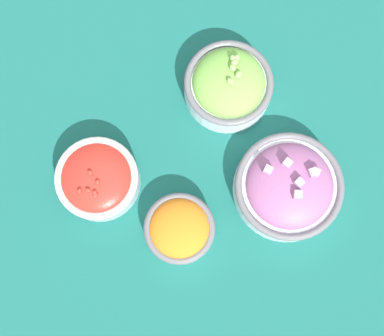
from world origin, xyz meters
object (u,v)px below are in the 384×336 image
at_px(bowl_carrots, 180,229).
at_px(bowl_lettuce, 228,85).
at_px(bowl_cherry_tomatoes, 98,179).
at_px(bowl_red_onion, 288,187).

bearing_deg(bowl_carrots, bowl_lettuce, 73.58).
xyz_separation_m(bowl_cherry_tomatoes, bowl_carrots, (0.14, -0.08, -0.00)).
xyz_separation_m(bowl_red_onion, bowl_lettuce, (-0.10, 0.17, 0.00)).
distance_m(bowl_cherry_tomatoes, bowl_carrots, 0.16).
bearing_deg(bowl_red_onion, bowl_carrots, -156.78).
relative_size(bowl_cherry_tomatoes, bowl_red_onion, 0.77).
bearing_deg(bowl_cherry_tomatoes, bowl_carrots, -28.78).
relative_size(bowl_red_onion, bowl_carrots, 1.54).
bearing_deg(bowl_cherry_tomatoes, bowl_red_onion, -0.15).
bearing_deg(bowl_red_onion, bowl_lettuce, 121.33).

